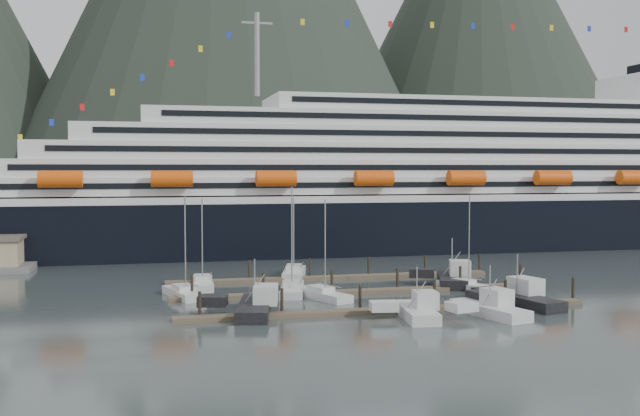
% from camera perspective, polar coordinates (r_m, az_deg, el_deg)
% --- Properties ---
extents(ground, '(1600.00, 1600.00, 0.00)m').
position_cam_1_polar(ground, '(96.46, 6.15, -6.68)').
color(ground, '#475352').
rests_on(ground, ground).
extents(mountains, '(870.00, 440.00, 420.00)m').
position_cam_1_polar(mountains, '(699.05, -6.34, 15.14)').
color(mountains, black).
rests_on(mountains, ground).
extents(cruise_ship, '(210.00, 30.40, 50.30)m').
position_cam_1_polar(cruise_ship, '(157.28, 9.81, 1.44)').
color(cruise_ship, black).
rests_on(cruise_ship, ground).
extents(dock_near, '(48.18, 2.28, 3.20)m').
position_cam_1_polar(dock_near, '(85.57, 5.26, -7.71)').
color(dock_near, '#4E4232').
rests_on(dock_near, ground).
extents(dock_mid, '(48.18, 2.28, 3.20)m').
position_cam_1_polar(dock_mid, '(97.79, 2.81, -6.35)').
color(dock_mid, '#4E4232').
rests_on(dock_mid, ground).
extents(dock_far, '(48.18, 2.28, 3.20)m').
position_cam_1_polar(dock_far, '(110.19, 0.92, -5.29)').
color(dock_far, '#4E4232').
rests_on(dock_far, ground).
extents(sailboat_a, '(5.09, 9.58, 13.46)m').
position_cam_1_polar(sailboat_a, '(96.50, -10.37, -6.45)').
color(sailboat_a, silver).
rests_on(sailboat_a, ground).
extents(sailboat_b, '(6.41, 10.24, 12.87)m').
position_cam_1_polar(sailboat_b, '(94.06, 0.03, -6.66)').
color(sailboat_b, silver).
rests_on(sailboat_b, ground).
extents(sailboat_c, '(5.13, 10.80, 14.41)m').
position_cam_1_polar(sailboat_c, '(97.76, -2.13, -6.27)').
color(sailboat_c, silver).
rests_on(sailboat_c, ground).
extents(sailboat_e, '(3.29, 10.71, 12.69)m').
position_cam_1_polar(sailboat_e, '(104.12, -8.95, -5.75)').
color(sailboat_e, silver).
rests_on(sailboat_e, ground).
extents(sailboat_f, '(5.54, 10.74, 12.53)m').
position_cam_1_polar(sailboat_f, '(112.90, -1.98, -5.03)').
color(sailboat_f, silver).
rests_on(sailboat_f, ground).
extents(sailboat_h, '(5.43, 8.43, 13.06)m').
position_cam_1_polar(sailboat_h, '(102.93, 10.92, -5.87)').
color(sailboat_h, silver).
rests_on(sailboat_h, ground).
extents(trawler_a, '(9.42, 12.79, 6.78)m').
position_cam_1_polar(trawler_a, '(84.53, -5.09, -7.45)').
color(trawler_a, black).
rests_on(trawler_a, ground).
extents(trawler_b, '(7.50, 9.83, 6.13)m').
position_cam_1_polar(trawler_b, '(82.48, 7.30, -7.77)').
color(trawler_b, silver).
rests_on(trawler_b, ground).
extents(trawler_c, '(9.91, 13.52, 6.66)m').
position_cam_1_polar(trawler_c, '(92.61, 14.70, -6.62)').
color(trawler_c, black).
rests_on(trawler_c, ground).
extents(trawler_d, '(8.35, 10.78, 6.11)m').
position_cam_1_polar(trawler_d, '(85.18, 12.73, -7.47)').
color(trawler_d, silver).
rests_on(trawler_d, ground).
extents(trawler_e, '(9.58, 11.68, 7.22)m').
position_cam_1_polar(trawler_e, '(106.41, 9.94, -5.30)').
color(trawler_e, black).
rests_on(trawler_e, ground).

